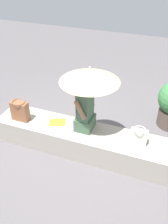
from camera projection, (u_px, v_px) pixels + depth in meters
ground_plane at (83, 150)px, 4.36m from camera, size 14.00×14.00×0.00m
stone_bench at (83, 140)px, 4.24m from camera, size 3.14×0.63×0.44m
person_seated at (85, 109)px, 3.96m from camera, size 0.28×0.47×0.90m
parasol at (90, 75)px, 3.63m from camera, size 0.93×0.93×1.11m
handbag_black at (139, 136)px, 3.79m from camera, size 0.26×0.20×0.27m
tote_bag_canvas at (20, 111)px, 4.27m from camera, size 0.30×0.22×0.38m
magazine at (57, 122)px, 4.29m from camera, size 0.33×0.29×0.01m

